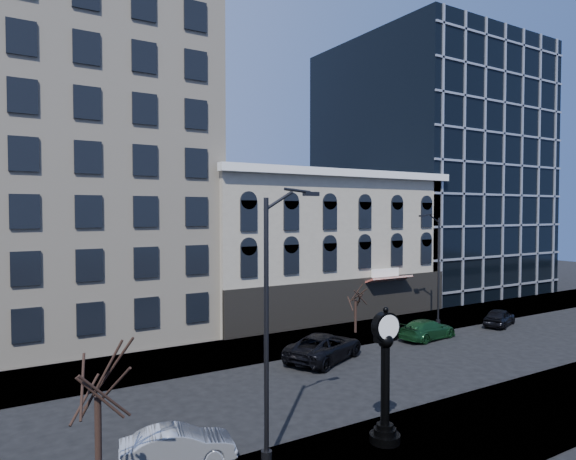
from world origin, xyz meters
TOP-DOWN VIEW (x-y plane):
  - ground at (0.00, 0.00)m, footprint 160.00×160.00m
  - sidewalk_far at (0.00, 8.00)m, footprint 160.00×6.00m
  - sidewalk_near at (0.00, -8.00)m, footprint 160.00×6.00m
  - cream_tower at (-6.11, 18.88)m, footprint 15.90×15.40m
  - victorian_row at (12.00, 15.89)m, footprint 22.60×11.19m
  - glass_office at (32.00, 20.91)m, footprint 20.00×20.15m
  - street_clock at (-0.41, -6.99)m, footprint 1.20×1.20m
  - street_lamp_near at (-4.39, -6.00)m, footprint 2.59×0.40m
  - street_lamp_far at (16.85, 6.35)m, footprint 2.33×0.36m
  - bare_tree_near at (-10.96, -6.61)m, footprint 3.48×3.48m
  - bare_tree_far at (10.26, 7.78)m, footprint 2.29×2.29m
  - car_near_b at (-7.75, -4.21)m, footprint 4.26×2.23m
  - car_far_a at (4.32, 3.53)m, footprint 6.59×4.97m
  - car_far_b at (13.63, 3.88)m, footprint 5.02×2.50m
  - car_far_c at (21.73, 3.85)m, footprint 4.41×2.98m

SIDE VIEW (x-z plane):
  - ground at x=0.00m, z-range 0.00..0.00m
  - sidewalk_far at x=0.00m, z-range 0.00..0.12m
  - sidewalk_near at x=0.00m, z-range 0.00..0.12m
  - car_near_b at x=-7.75m, z-range 0.00..1.33m
  - car_far_c at x=21.73m, z-range 0.00..1.39m
  - car_far_b at x=13.63m, z-range 0.00..1.40m
  - car_far_a at x=4.32m, z-range 0.00..1.66m
  - street_clock at x=-0.41m, z-range -0.13..5.15m
  - bare_tree_far at x=10.26m, z-range 1.11..5.04m
  - bare_tree_near at x=-10.96m, z-range 1.65..7.62m
  - victorian_row at x=12.00m, z-range -0.25..12.25m
  - street_lamp_far at x=16.85m, z-range 2.41..11.39m
  - street_lamp_near at x=-4.39m, z-range 2.67..12.66m
  - glass_office at x=32.00m, z-range 0.00..28.00m
  - cream_tower at x=-6.11m, z-range -1.93..40.57m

